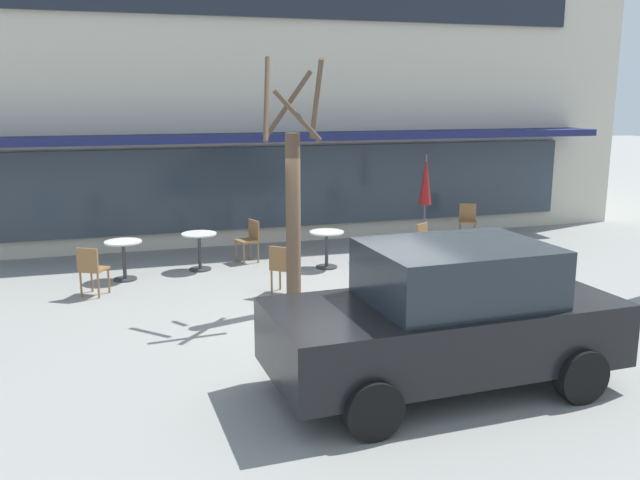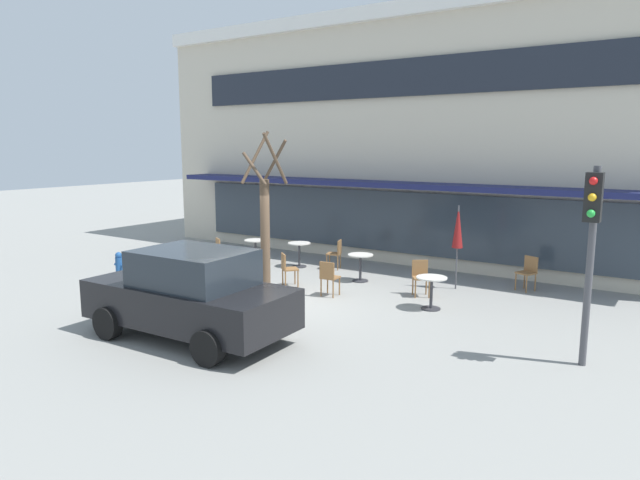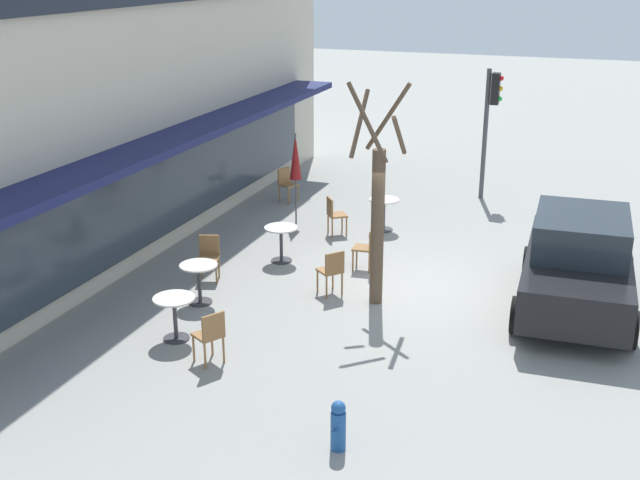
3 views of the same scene
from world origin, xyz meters
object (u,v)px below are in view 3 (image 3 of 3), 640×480
at_px(cafe_chair_1, 332,269).
at_px(cafe_chair_5, 287,182).
at_px(fire_hydrant, 338,425).
at_px(cafe_table_mid_patio, 281,238).
at_px(cafe_chair_4, 209,254).
at_px(cafe_table_by_tree, 384,209).
at_px(patio_umbrella_green_folded, 295,157).
at_px(street_tree, 377,211).
at_px(parked_sedan, 578,263).
at_px(traffic_light_pole, 490,112).
at_px(cafe_table_near_wall, 175,311).
at_px(cafe_chair_0, 367,246).
at_px(cafe_chair_3, 210,333).
at_px(cafe_chair_2, 334,213).
at_px(cafe_table_streetside, 199,277).

distance_m(cafe_chair_1, cafe_chair_5, 6.27).
bearing_deg(cafe_chair_5, fire_hydrant, -154.25).
distance_m(cafe_chair_5, fire_hydrant, 11.28).
bearing_deg(cafe_table_mid_patio, cafe_chair_4, 145.71).
bearing_deg(cafe_table_by_tree, patio_umbrella_green_folded, 95.67).
height_order(cafe_chair_5, street_tree, street_tree).
xyz_separation_m(patio_umbrella_green_folded, fire_hydrant, (-8.56, -4.00, -1.27)).
xyz_separation_m(parked_sedan, fire_hydrant, (-5.69, 2.59, -0.53)).
bearing_deg(street_tree, traffic_light_pole, -6.04).
bearing_deg(cafe_chair_4, cafe_table_near_wall, -164.54).
distance_m(cafe_table_near_wall, cafe_chair_0, 4.62).
distance_m(cafe_chair_1, parked_sedan, 4.46).
xyz_separation_m(cafe_chair_5, fire_hydrant, (-10.16, -4.90, -0.17)).
distance_m(cafe_chair_3, cafe_chair_4, 3.56).
distance_m(patio_umbrella_green_folded, street_tree, 4.96).
bearing_deg(street_tree, cafe_chair_5, 36.41).
bearing_deg(parked_sedan, cafe_chair_2, 66.41).
bearing_deg(cafe_chair_3, cafe_table_by_tree, -5.84).
xyz_separation_m(parked_sedan, traffic_light_pole, (6.59, 2.68, 1.42)).
bearing_deg(cafe_table_mid_patio, cafe_chair_1, -129.83).
bearing_deg(cafe_table_by_tree, street_tree, -166.22).
xyz_separation_m(cafe_table_near_wall, cafe_chair_0, (4.13, -2.06, 0.01)).
xyz_separation_m(patio_umbrella_green_folded, street_tree, (-3.85, -3.12, 0.14)).
bearing_deg(cafe_chair_2, cafe_table_streetside, 166.86).
distance_m(cafe_chair_0, cafe_chair_5, 5.20).
distance_m(cafe_table_streetside, traffic_light_pole, 9.69).
relative_size(patio_umbrella_green_folded, cafe_chair_5, 2.47).
bearing_deg(cafe_table_streetside, parked_sedan, -71.86).
bearing_deg(cafe_table_by_tree, parked_sedan, -124.63).
bearing_deg(cafe_chair_2, cafe_chair_0, -144.01).
relative_size(cafe_chair_1, cafe_chair_2, 1.00).
bearing_deg(street_tree, fire_hydrant, -169.39).
distance_m(cafe_chair_3, fire_hydrant, 3.03).
height_order(cafe_table_streetside, cafe_table_mid_patio, same).
distance_m(cafe_table_streetside, street_tree, 3.48).
xyz_separation_m(cafe_chair_1, cafe_chair_4, (-0.08, 2.54, 0.00)).
distance_m(cafe_chair_0, cafe_chair_2, 2.29).
bearing_deg(cafe_table_mid_patio, cafe_chair_0, -85.34).
relative_size(patio_umbrella_green_folded, traffic_light_pole, 0.65).
distance_m(patio_umbrella_green_folded, cafe_chair_3, 7.27).
xyz_separation_m(cafe_chair_2, cafe_chair_3, (-6.55, -0.24, 0.00)).
distance_m(cafe_chair_1, traffic_light_pole, 7.92).
xyz_separation_m(cafe_chair_3, cafe_chair_5, (8.64, 2.28, 0.00)).
xyz_separation_m(cafe_chair_1, cafe_chair_5, (5.42, 3.15, 0.00)).
distance_m(cafe_table_near_wall, cafe_chair_5, 8.19).
bearing_deg(cafe_chair_2, cafe_chair_1, -161.53).
bearing_deg(cafe_chair_2, fire_hydrant, -160.47).
relative_size(cafe_table_by_tree, cafe_chair_5, 0.85).
distance_m(street_tree, fire_hydrant, 5.00).
height_order(cafe_table_mid_patio, cafe_chair_4, cafe_chair_4).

